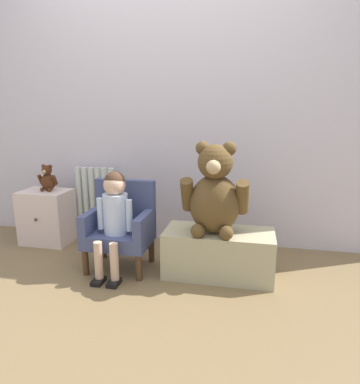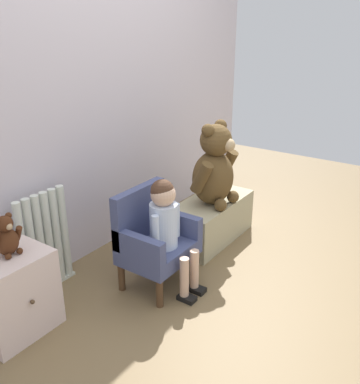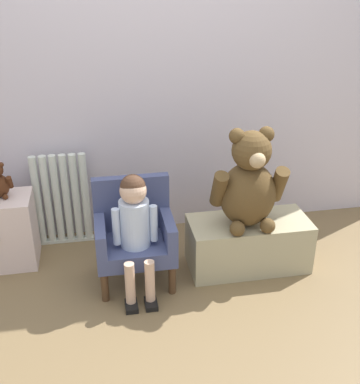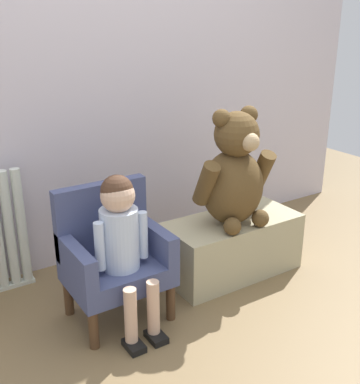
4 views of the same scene
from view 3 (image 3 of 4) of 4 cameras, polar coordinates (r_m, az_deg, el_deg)
ground_plane at (r=2.64m, az=0.91°, el=-15.92°), size 6.00×6.00×0.00m
back_wall at (r=3.15m, az=-3.15°, el=15.57°), size 3.80×0.05×2.40m
radiator at (r=3.29m, az=-13.81°, el=-0.95°), size 0.37×0.05×0.64m
small_dresser at (r=3.22m, az=-20.33°, el=-4.37°), size 0.40×0.32×0.46m
child_armchair at (r=2.85m, az=-5.46°, el=-4.86°), size 0.45×0.36×0.63m
child_figure at (r=2.68m, az=-5.38°, el=-3.17°), size 0.25×0.35×0.72m
low_bench at (r=3.05m, az=8.07°, el=-6.05°), size 0.74×0.34×0.32m
large_teddy_bear at (r=2.81m, az=8.17°, el=0.92°), size 0.44×0.31×0.61m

